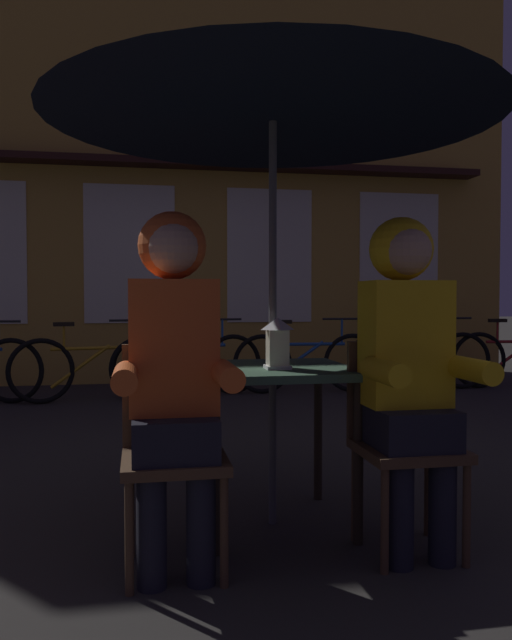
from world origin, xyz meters
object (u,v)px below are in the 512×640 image
object	(u,v)px
chair_left	(173,442)
bicycle_fifth	(419,359)
bicycle_third	(188,364)
bicycle_fourth	(308,362)
patio_umbrella	(273,80)
chair_right	(401,432)
bicycle_second	(93,367)
cafe_table	(273,388)
lantern	(278,342)
person_right_hooded	(408,349)
person_left_hooded	(174,353)
potted_plant	(429,340)

from	to	relation	value
chair_left	bicycle_fifth	size ratio (longest dim) A/B	0.52
bicycle_third	bicycle_fourth	xyz separation A→B (m)	(1.34, 0.04, 0.00)
patio_umbrella	chair_right	size ratio (longest dim) A/B	2.66
patio_umbrella	bicycle_second	bearing A→B (deg)	105.91
patio_umbrella	chair_right	world-z (taller)	patio_umbrella
cafe_table	lantern	size ratio (longest dim) A/B	3.20
chair_left	person_right_hooded	size ratio (longest dim) A/B	0.62
lantern	chair_left	size ratio (longest dim) A/B	0.27
bicycle_fourth	person_right_hooded	bearing A→B (deg)	-99.80
chair_right	bicycle_second	xyz separation A→B (m)	(-1.56, 4.17, -0.14)
patio_umbrella	chair_left	size ratio (longest dim) A/B	2.66
cafe_table	chair_left	world-z (taller)	chair_left
lantern	bicycle_fourth	bearing A→B (deg)	73.04
chair_left	bicycle_third	distance (m)	4.29
bicycle_third	person_left_hooded	bearing A→B (deg)	-95.00
person_right_hooded	bicycle_fifth	xyz separation A→B (m)	(2.11, 4.42, -0.50)
cafe_table	person_right_hooded	distance (m)	0.67
bicycle_fourth	chair_right	bearing A→B (deg)	-99.93
cafe_table	person_right_hooded	xyz separation A→B (m)	(0.48, -0.43, 0.21)
chair_right	bicycle_second	distance (m)	4.45
chair_left	person_left_hooded	world-z (taller)	person_left_hooded
cafe_table	patio_umbrella	world-z (taller)	patio_umbrella
cafe_table	chair_right	world-z (taller)	chair_right
bicycle_third	person_right_hooded	bearing A→B (deg)	-82.35
cafe_table	potted_plant	xyz separation A→B (m)	(2.90, 4.39, -0.09)
person_right_hooded	bicycle_second	bearing A→B (deg)	110.30
cafe_table	bicycle_fourth	bearing A→B (deg)	72.61
cafe_table	person_right_hooded	bearing A→B (deg)	-41.57
lantern	bicycle_third	distance (m)	4.04
person_left_hooded	bicycle_fifth	distance (m)	5.40
chair_right	person_right_hooded	distance (m)	0.36
bicycle_second	bicycle_fifth	distance (m)	3.68
person_left_hooded	person_right_hooded	size ratio (longest dim) A/B	1.00
bicycle_fifth	patio_umbrella	bearing A→B (deg)	-122.95
cafe_table	bicycle_second	world-z (taller)	bicycle_second
cafe_table	bicycle_fourth	xyz separation A→B (m)	(1.23, 3.94, -0.29)
lantern	person_left_hooded	world-z (taller)	person_left_hooded
lantern	bicycle_third	size ratio (longest dim) A/B	0.14
cafe_table	lantern	bearing A→B (deg)	-89.79
cafe_table	potted_plant	world-z (taller)	potted_plant
bicycle_third	bicycle_fifth	distance (m)	2.69
person_right_hooded	potted_plant	xyz separation A→B (m)	(2.42, 4.81, -0.30)
chair_left	bicycle_third	size ratio (longest dim) A/B	0.52
bicycle_third	bicycle_fourth	distance (m)	1.34
chair_left	potted_plant	xyz separation A→B (m)	(3.38, 4.76, 0.05)
bicycle_third	cafe_table	bearing A→B (deg)	-88.51
chair_left	person_left_hooded	size ratio (longest dim) A/B	0.62
bicycle_fifth	potted_plant	bearing A→B (deg)	51.18
person_right_hooded	bicycle_second	distance (m)	4.53
person_right_hooded	chair_right	bearing A→B (deg)	90.00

